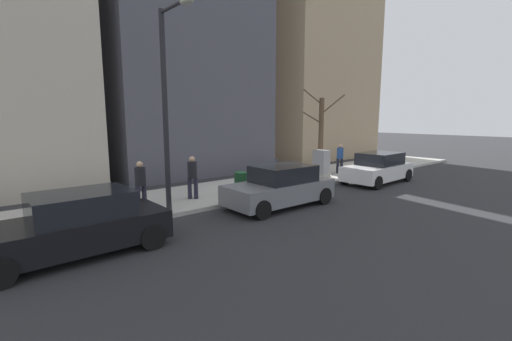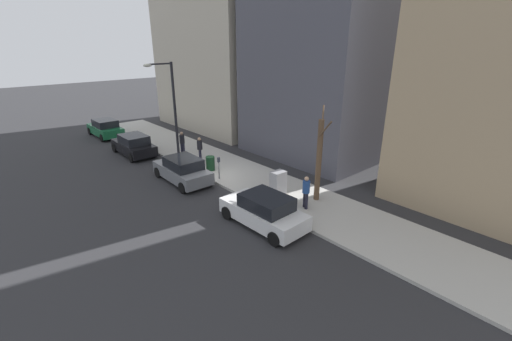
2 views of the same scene
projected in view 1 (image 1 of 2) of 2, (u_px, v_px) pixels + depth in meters
The scene contains 13 objects.
ground_plane at pixel (271, 198), 14.08m from camera, with size 120.00×120.00×0.00m, color #2B2B2D.
sidewalk at pixel (241, 188), 15.57m from camera, with size 4.00×36.00×0.15m, color #B2AFA8.
parked_car_white at pixel (378, 168), 17.26m from camera, with size 2.03×4.25×1.52m.
parked_car_grey at pixel (280, 187), 12.66m from camera, with size 2.00×4.24×1.52m.
parked_car_black at pixel (77, 225), 8.16m from camera, with size 1.94×4.21×1.52m.
parking_meter at pixel (276, 171), 14.75m from camera, with size 0.14×0.10×1.35m.
utility_box at pixel (321, 164), 18.06m from camera, with size 0.83×0.61×1.43m.
streetlamp at pixel (168, 94), 10.94m from camera, with size 1.97×0.32×6.50m.
bare_tree at pixel (321, 133), 19.79m from camera, with size 1.69×1.86×4.76m.
trash_bin at pixel (241, 183), 14.13m from camera, with size 0.56×0.56×0.90m, color #14381E.
pedestrian_near_meter at pixel (340, 157), 19.27m from camera, with size 0.36×0.37×1.66m.
pedestrian_midblock at pixel (192, 175), 13.16m from camera, with size 0.36×0.36×1.66m.
pedestrian_far_corner at pixel (141, 182), 11.70m from camera, with size 0.36×0.40×1.66m.
Camera 1 is at (-10.04, 9.41, 3.28)m, focal length 24.00 mm.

